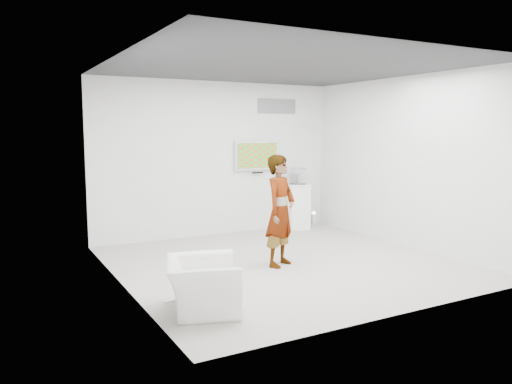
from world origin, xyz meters
The scene contains 10 objects.
room centered at (0.00, 0.00, 1.50)m, with size 5.01×5.01×3.00m.
tv centered at (0.85, 2.45, 1.55)m, with size 1.00×0.08×0.60m, color silver.
logo_decal centered at (1.35, 2.49, 2.55)m, with size 0.90×0.02×0.30m, color slate.
person centered at (-0.13, -0.09, 0.85)m, with size 0.62×0.41×1.70m, color silver.
armchair centered at (-1.92, -1.31, 0.30)m, with size 0.92×0.80×0.60m, color silver.
pedestal centered at (1.69, 2.18, 0.48)m, with size 0.46×0.46×0.95m, color white.
floor_uplight centered at (2.12, 2.21, 0.16)m, with size 0.20×0.20×0.31m, color silver.
vitrine centered at (1.69, 2.18, 1.11)m, with size 0.32×0.32×0.32m, color white.
console centered at (1.69, 2.18, 1.05)m, with size 0.04×0.14×0.19m, color white.
wii_remote centered at (0.01, 0.17, 1.53)m, with size 0.04×0.14×0.04m, color white.
Camera 1 is at (-4.04, -6.46, 2.07)m, focal length 35.00 mm.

